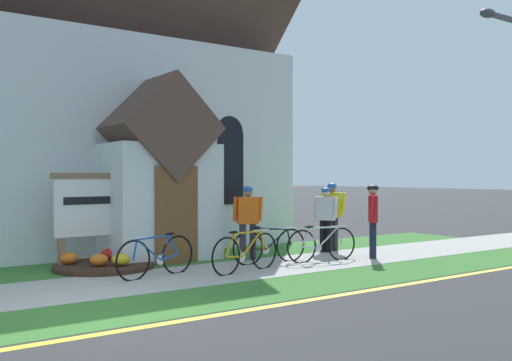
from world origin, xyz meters
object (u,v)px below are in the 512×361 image
bicycle_silver (269,246)px  bicycle_blue (246,252)px  bicycle_yellow (156,256)px  cyclist_in_blue_jersey (332,211)px  cyclist_in_orange_jersey (373,215)px  cyclist_in_white_jersey (326,215)px  roadside_conifer (184,109)px  cyclist_in_red_jersey (248,217)px  bicycle_black (322,244)px  church_sign (95,207)px

bicycle_silver → bicycle_blue: bearing=-148.4°
bicycle_yellow → cyclist_in_blue_jersey: 5.31m
bicycle_silver → cyclist_in_blue_jersey: cyclist_in_blue_jersey is taller
cyclist_in_orange_jersey → cyclist_in_white_jersey: size_ratio=1.05×
roadside_conifer → cyclist_in_red_jersey: bearing=-107.8°
bicycle_blue → cyclist_in_red_jersey: bearing=54.4°
bicycle_black → cyclist_in_red_jersey: 1.74m
bicycle_black → cyclist_in_red_jersey: bearing=139.1°
church_sign → roadside_conifer: bearing=50.4°
cyclist_in_orange_jersey → church_sign: bearing=155.4°
cyclist_in_red_jersey → cyclist_in_orange_jersey: 2.87m
bicycle_blue → cyclist_in_blue_jersey: 3.85m
cyclist_in_red_jersey → roadside_conifer: roadside_conifer is taller
church_sign → roadside_conifer: roadside_conifer is taller
bicycle_yellow → roadside_conifer: size_ratio=0.25×
cyclist_in_red_jersey → roadside_conifer: bearing=72.2°
bicycle_silver → cyclist_in_orange_jersey: bearing=-17.6°
cyclist_in_white_jersey → church_sign: bearing=167.8°
bicycle_silver → cyclist_in_orange_jersey: cyclist_in_orange_jersey is taller
cyclist_in_red_jersey → cyclist_in_orange_jersey: cyclist_in_orange_jersey is taller
bicycle_blue → cyclist_in_orange_jersey: bearing=-1.8°
church_sign → cyclist_in_blue_jersey: 5.79m
church_sign → bicycle_yellow: size_ratio=1.11×
bicycle_yellow → cyclist_in_blue_jersey: size_ratio=1.02×
cyclist_in_white_jersey → roadside_conifer: size_ratio=0.23×
bicycle_silver → cyclist_in_blue_jersey: (2.48, 0.73, 0.63)m
church_sign → bicycle_silver: church_sign is taller
cyclist_in_orange_jersey → cyclist_in_white_jersey: (-0.20, 1.39, -0.06)m
cyclist_in_red_jersey → bicycle_silver: bearing=-76.8°
cyclist_in_blue_jersey → roadside_conifer: bearing=90.6°
cyclist_in_white_jersey → roadside_conifer: bearing=88.4°
bicycle_blue → roadside_conifer: 10.60m
cyclist_in_white_jersey → cyclist_in_blue_jersey: (0.31, 0.10, 0.08)m
church_sign → cyclist_in_orange_jersey: size_ratio=1.16×
church_sign → bicycle_yellow: church_sign is taller
church_sign → roadside_conifer: 9.31m
bicycle_blue → cyclist_in_blue_jersey: size_ratio=1.05×
bicycle_black → bicycle_yellow: size_ratio=1.02×
bicycle_silver → roadside_conifer: bearing=74.3°
cyclist_in_orange_jersey → bicycle_blue: bearing=178.2°
bicycle_blue → cyclist_in_white_jersey: 3.52m
bicycle_silver → cyclist_in_white_jersey: bearing=16.1°
cyclist_in_blue_jersey → roadside_conifer: roadside_conifer is taller
bicycle_yellow → cyclist_in_orange_jersey: cyclist_in_orange_jersey is taller
cyclist_in_red_jersey → cyclist_in_blue_jersey: bearing=2.5°
cyclist_in_red_jersey → bicycle_black: bearing=-40.9°
cyclist_in_orange_jersey → cyclist_in_white_jersey: bearing=98.2°
bicycle_yellow → bicycle_silver: bearing=2.9°
church_sign → cyclist_in_blue_jersey: bearing=-10.6°
cyclist_in_blue_jersey → bicycle_silver: bearing=-163.5°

